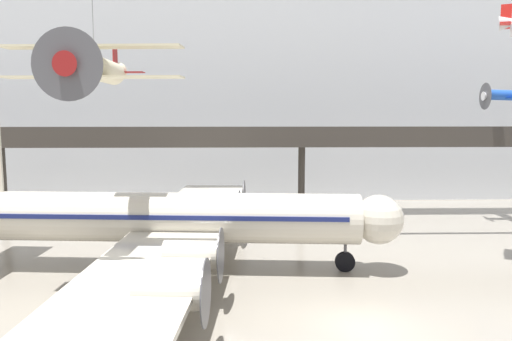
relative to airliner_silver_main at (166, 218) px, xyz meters
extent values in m
plane|color=gray|center=(11.05, -9.18, -3.43)|extent=(260.00, 260.00, 0.00)
cube|color=silver|center=(11.05, 26.25, 8.66)|extent=(140.00, 3.00, 24.18)
cube|color=#38332D|center=(11.05, 17.14, 3.91)|extent=(110.00, 3.20, 0.90)
cube|color=#38332D|center=(11.05, 15.60, 4.91)|extent=(110.00, 0.12, 1.10)
cylinder|color=#38332D|center=(-19.20, 18.10, 0.01)|extent=(0.70, 0.70, 6.89)
cylinder|color=#38332D|center=(11.05, 18.10, 0.01)|extent=(0.70, 0.70, 6.89)
cylinder|color=beige|center=(0.11, -0.01, 0.07)|extent=(25.25, 5.09, 3.28)
sphere|color=beige|center=(13.83, -1.00, 0.07)|extent=(3.21, 3.21, 3.21)
cube|color=navy|center=(0.11, -0.01, 0.40)|extent=(23.51, 5.02, 0.30)
cube|color=beige|center=(1.68, 9.56, -0.66)|extent=(6.98, 16.42, 0.28)
cube|color=beige|center=(0.28, -9.71, -0.66)|extent=(6.98, 16.42, 0.28)
cylinder|color=beige|center=(3.17, 5.92, -0.61)|extent=(3.02, 1.78, 1.57)
cylinder|color=#4C4C51|center=(4.77, 5.80, -0.61)|extent=(0.28, 2.99, 2.99)
cylinder|color=beige|center=(3.56, 11.36, -0.61)|extent=(3.02, 1.78, 1.57)
cylinder|color=#4C4C51|center=(5.16, 11.24, -0.61)|extent=(0.28, 2.99, 2.99)
cylinder|color=beige|center=(2.28, -6.31, -0.61)|extent=(3.02, 1.78, 1.57)
cylinder|color=#4C4C51|center=(3.88, -6.43, -0.61)|extent=(0.28, 2.99, 2.99)
cylinder|color=beige|center=(1.89, -11.75, -0.61)|extent=(3.02, 1.78, 1.57)
cylinder|color=#4C4C51|center=(3.49, -11.87, -0.61)|extent=(0.28, 2.99, 2.99)
cylinder|color=#4C4C51|center=(11.74, -0.85, -2.17)|extent=(0.20, 0.20, 1.21)
cylinder|color=black|center=(11.74, -0.85, -2.78)|extent=(1.32, 0.47, 1.30)
cylinder|color=#4C4C51|center=(0.59, 2.59, -2.17)|extent=(0.20, 0.20, 1.21)
cylinder|color=black|center=(0.59, 2.59, -2.78)|extent=(1.32, 0.47, 1.30)
cylinder|color=#4C4C51|center=(0.21, -2.65, -2.17)|extent=(0.20, 0.20, 1.21)
cylinder|color=black|center=(0.21, -2.65, -2.78)|extent=(1.32, 0.47, 1.30)
cylinder|color=beige|center=(-2.93, -4.71, 9.39)|extent=(1.76, 6.53, 1.56)
cone|color=maroon|center=(-3.15, -8.07, 9.27)|extent=(1.27, 1.14, 1.20)
cylinder|color=#4C4C51|center=(-3.17, -8.30, 9.26)|extent=(3.45, 0.27, 3.46)
cone|color=beige|center=(-2.72, -1.59, 9.50)|extent=(1.25, 1.83, 1.19)
cube|color=beige|center=(-2.95, -5.10, 10.45)|extent=(9.79, 2.21, 0.10)
cube|color=beige|center=(-2.95, -5.10, 8.86)|extent=(9.79, 2.21, 0.10)
cube|color=maroon|center=(-2.69, -1.20, 10.19)|extent=(0.11, 0.78, 1.60)
cube|color=maroon|center=(-2.69, -1.20, 9.39)|extent=(3.50, 1.01, 0.06)
cone|color=silver|center=(22.52, 0.46, 12.75)|extent=(1.80, 1.56, 1.06)
cube|color=red|center=(22.22, 0.61, 13.24)|extent=(0.62, 0.36, 1.35)
cube|color=red|center=(22.22, 0.61, 12.56)|extent=(1.95, 2.91, 0.06)
cone|color=white|center=(27.27, 12.86, 8.31)|extent=(0.77, 0.86, 0.84)
cylinder|color=#4C4C51|center=(27.10, 12.87, 8.30)|extent=(0.11, 2.43, 2.43)
cube|color=#1E4CAD|center=(29.35, 12.80, 8.10)|extent=(1.29, 6.84, 0.10)
camera|label=1|loc=(5.11, -32.35, 7.19)|focal=35.00mm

